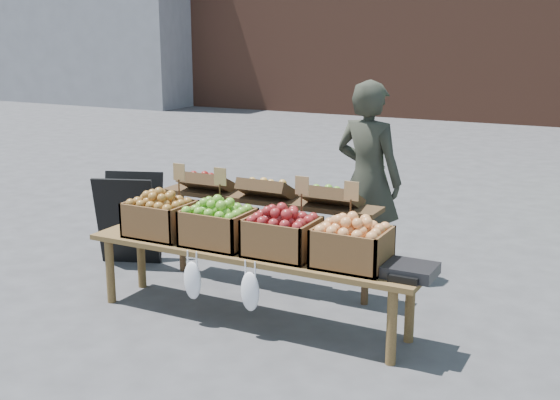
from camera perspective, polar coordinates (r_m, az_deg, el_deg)
The scene contains 10 objects.
ground at distance 5.19m, azimuth 3.32°, elevation -11.26°, with size 80.00×80.00×0.00m, color #434345.
vendor at distance 6.30m, azimuth 7.18°, elevation 1.64°, with size 0.65×0.42×1.77m, color #2A2C23.
chalkboard_sign at distance 6.84m, azimuth -12.11°, elevation -1.46°, with size 0.57×0.32×0.87m, color black, non-canonical shape.
back_table at distance 6.03m, azimuth -1.02°, elevation -2.37°, with size 2.10×0.44×1.04m, color #3F2B18, non-canonical shape.
display_bench at distance 5.39m, azimuth -2.47°, elevation -6.96°, with size 2.70×0.56×0.57m, color brown, non-canonical shape.
crate_golden_apples at distance 5.70m, azimuth -9.72°, elevation -1.51°, with size 0.50×0.40×0.28m, color #AA6F2B, non-canonical shape.
crate_russet_pears at distance 5.40m, azimuth -5.05°, elevation -2.23°, with size 0.50×0.40×0.28m, color #357A14, non-canonical shape.
crate_red_apples at distance 5.13m, azimuth 0.14°, elevation -3.02°, with size 0.50×0.40×0.28m, color maroon, non-canonical shape.
crate_green_apples at distance 4.92m, azimuth 5.86°, elevation -3.85°, with size 0.50×0.40×0.28m, color #DBB852, non-canonical shape.
weighing_scale at distance 4.82m, azimuth 10.55°, elevation -5.64°, with size 0.34×0.30×0.08m, color black.
Camera 1 is at (1.91, -4.30, 2.18)m, focal length 45.00 mm.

